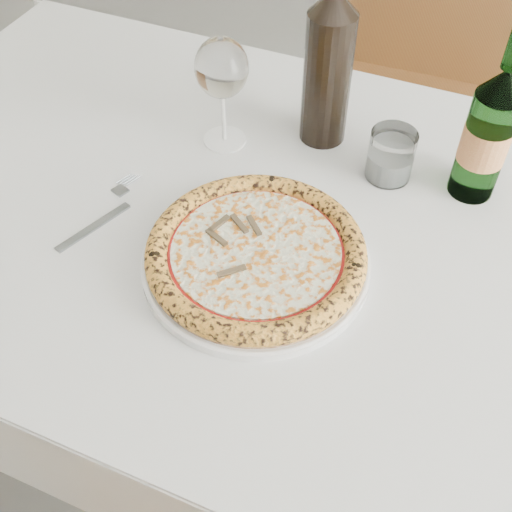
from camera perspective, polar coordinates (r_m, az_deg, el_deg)
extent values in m
cube|color=brown|center=(0.99, 1.94, 2.31)|extent=(1.46, 0.89, 0.04)
cube|color=silver|center=(0.97, 1.97, 3.25)|extent=(1.52, 0.96, 0.01)
cube|color=silver|center=(1.37, 7.66, 12.04)|extent=(1.47, 0.01, 0.22)
cylinder|color=brown|center=(1.70, -15.80, 6.57)|extent=(0.06, 0.06, 0.71)
cube|color=brown|center=(1.73, 12.83, 12.05)|extent=(0.45, 0.45, 0.04)
cylinder|color=brown|center=(2.02, 18.05, 8.22)|extent=(0.04, 0.04, 0.43)
cylinder|color=brown|center=(1.73, 16.31, 0.77)|extent=(0.04, 0.04, 0.43)
cylinder|color=brown|center=(2.04, 7.58, 10.93)|extent=(0.04, 0.04, 0.43)
cylinder|color=brown|center=(1.76, 4.32, 3.98)|extent=(0.04, 0.04, 0.43)
cylinder|color=white|center=(0.90, 0.00, -0.55)|extent=(0.32, 0.32, 0.01)
torus|color=white|center=(0.90, 0.00, -0.34)|extent=(0.32, 0.32, 0.01)
cylinder|color=#DDA87C|center=(0.89, 0.00, 0.00)|extent=(0.30, 0.30, 0.01)
torus|color=gold|center=(0.89, 0.00, 0.34)|extent=(0.31, 0.31, 0.03)
cylinder|color=red|center=(0.89, 0.00, 0.34)|extent=(0.26, 0.26, 0.00)
cylinder|color=#FCF8CD|center=(0.88, 0.00, 0.47)|extent=(0.24, 0.24, 0.00)
cube|color=brown|center=(0.87, 1.85, 0.18)|extent=(0.04, 0.01, 0.00)
cube|color=brown|center=(0.91, 1.87, 2.47)|extent=(0.02, 0.04, 0.00)
cube|color=brown|center=(0.92, -2.37, 3.22)|extent=(0.04, 0.03, 0.00)
cube|color=brown|center=(0.88, -2.23, 0.18)|extent=(0.04, 0.03, 0.00)
cube|color=brown|center=(0.85, -0.10, -2.04)|extent=(0.02, 0.04, 0.00)
cube|color=gray|center=(0.99, -14.18, 2.59)|extent=(0.06, 0.13, 0.00)
cube|color=gray|center=(1.03, -12.06, 5.59)|extent=(0.03, 0.03, 0.00)
cylinder|color=gray|center=(1.05, -11.83, 6.58)|extent=(0.00, 0.03, 0.00)
cylinder|color=gray|center=(1.05, -11.56, 6.52)|extent=(0.00, 0.03, 0.00)
cylinder|color=gray|center=(1.05, -11.29, 6.46)|extent=(0.00, 0.03, 0.00)
cylinder|color=gray|center=(1.05, -11.01, 6.40)|extent=(0.00, 0.03, 0.00)
cylinder|color=white|center=(1.11, -2.79, 10.31)|extent=(0.07, 0.07, 0.00)
cylinder|color=white|center=(1.08, -2.89, 12.39)|extent=(0.01, 0.01, 0.10)
ellipsoid|color=silver|center=(1.03, -3.09, 16.37)|extent=(0.09, 0.09, 0.10)
cylinder|color=silver|center=(1.04, 11.90, 8.78)|extent=(0.07, 0.07, 0.08)
cylinder|color=silver|center=(1.05, 11.73, 7.94)|extent=(0.07, 0.07, 0.04)
cylinder|color=#4E8349|center=(1.02, 19.59, 9.20)|extent=(0.07, 0.07, 0.17)
cone|color=#4E8349|center=(0.96, 21.27, 14.20)|extent=(0.07, 0.07, 0.04)
cylinder|color=#EDC675|center=(1.02, 19.67, 9.43)|extent=(0.07, 0.07, 0.06)
cylinder|color=black|center=(1.07, 6.33, 15.33)|extent=(0.08, 0.08, 0.22)
cone|color=black|center=(1.00, 6.99, 21.63)|extent=(0.08, 0.08, 0.04)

